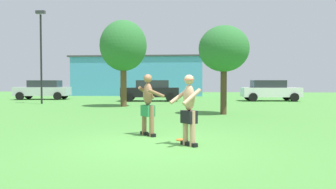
% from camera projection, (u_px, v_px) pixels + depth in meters
% --- Properties ---
extents(ground_plane, '(80.00, 80.00, 0.00)m').
position_uv_depth(ground_plane, '(157.00, 145.00, 7.91)').
color(ground_plane, '#4C8E3D').
extents(player_with_cap, '(0.75, 0.72, 1.64)m').
position_uv_depth(player_with_cap, '(189.00, 107.00, 7.79)').
color(player_with_cap, black).
rests_on(player_with_cap, ground_plane).
extents(player_in_green, '(0.75, 0.83, 1.68)m').
position_uv_depth(player_in_green, '(148.00, 103.00, 9.25)').
color(player_in_green, black).
rests_on(player_in_green, ground_plane).
extents(frisbee, '(0.29, 0.29, 0.03)m').
position_uv_depth(frisbee, '(182.00, 140.00, 8.55)').
color(frisbee, orange).
rests_on(frisbee, ground_plane).
extents(car_white_near_post, '(4.39, 2.21, 1.58)m').
position_uv_depth(car_white_near_post, '(270.00, 90.00, 25.91)').
color(car_white_near_post, white).
rests_on(car_white_near_post, ground_plane).
extents(car_silver_mid_lot, '(4.47, 2.41, 1.58)m').
position_uv_depth(car_silver_mid_lot, '(43.00, 89.00, 28.15)').
color(car_silver_mid_lot, silver).
rests_on(car_silver_mid_lot, ground_plane).
extents(car_black_far_end, '(4.48, 2.42, 1.58)m').
position_uv_depth(car_black_far_end, '(151.00, 90.00, 25.74)').
color(car_black_far_end, black).
rests_on(car_black_far_end, ground_plane).
extents(lamp_post, '(0.60, 0.24, 6.13)m').
position_uv_depth(lamp_post, '(41.00, 47.00, 22.39)').
color(lamp_post, black).
rests_on(lamp_post, ground_plane).
extents(outbuilding_behind_lot, '(14.15, 6.47, 4.17)m').
position_uv_depth(outbuilding_behind_lot, '(140.00, 76.00, 37.55)').
color(outbuilding_behind_lot, '#4C9ED1').
rests_on(outbuilding_behind_lot, ground_plane).
extents(tree_left_field, '(2.75, 2.75, 5.08)m').
position_uv_depth(tree_left_field, '(123.00, 46.00, 19.97)').
color(tree_left_field, brown).
rests_on(tree_left_field, ground_plane).
extents(tree_right_field, '(2.25, 2.25, 3.98)m').
position_uv_depth(tree_right_field, '(224.00, 49.00, 15.21)').
color(tree_right_field, '#4C3823').
rests_on(tree_right_field, ground_plane).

